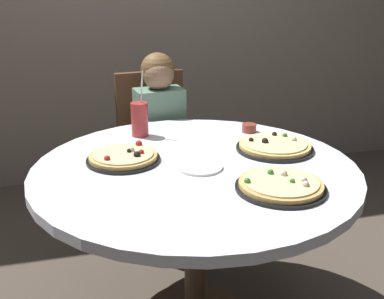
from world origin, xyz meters
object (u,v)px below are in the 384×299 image
(diner_child, at_px, (164,163))
(pizza_veggie, at_px, (281,185))
(pizza_cheese, at_px, (124,157))
(dining_table, at_px, (195,186))
(plate_small, at_px, (200,167))
(pizza_pepperoni, at_px, (275,146))
(soda_cup, at_px, (140,119))
(chair_wooden, at_px, (155,145))
(sauce_bowl, at_px, (249,128))

(diner_child, distance_m, pizza_veggie, 1.06)
(pizza_cheese, bearing_deg, diner_child, 64.76)
(dining_table, bearing_deg, diner_child, 89.34)
(dining_table, distance_m, plate_small, 0.10)
(diner_child, bearing_deg, pizza_pepperoni, -58.77)
(diner_child, relative_size, soda_cup, 3.51)
(pizza_cheese, relative_size, pizza_pepperoni, 0.90)
(diner_child, distance_m, plate_small, 0.78)
(chair_wooden, relative_size, pizza_cheese, 3.16)
(diner_child, height_order, pizza_pepperoni, diner_child)
(soda_cup, bearing_deg, diner_child, 59.47)
(sauce_bowl, xyz_separation_m, plate_small, (-0.35, -0.38, -0.02))
(pizza_pepperoni, bearing_deg, plate_small, -161.86)
(dining_table, height_order, diner_child, diner_child)
(pizza_veggie, height_order, soda_cup, soda_cup)
(diner_child, relative_size, plate_small, 6.01)
(pizza_cheese, relative_size, plate_small, 1.67)
(pizza_cheese, distance_m, soda_cup, 0.33)
(chair_wooden, distance_m, pizza_veggie, 1.23)
(pizza_pepperoni, relative_size, plate_small, 1.86)
(dining_table, relative_size, sauce_bowl, 18.43)
(dining_table, distance_m, sauce_bowl, 0.52)
(pizza_pepperoni, bearing_deg, dining_table, -166.43)
(pizza_cheese, height_order, pizza_pepperoni, same)
(pizza_cheese, height_order, soda_cup, soda_cup)
(dining_table, relative_size, diner_child, 1.19)
(chair_wooden, relative_size, soda_cup, 3.09)
(pizza_pepperoni, distance_m, soda_cup, 0.64)
(pizza_veggie, distance_m, plate_small, 0.34)
(pizza_cheese, bearing_deg, soda_cup, 70.00)
(pizza_pepperoni, height_order, plate_small, pizza_pepperoni)
(pizza_pepperoni, relative_size, soda_cup, 1.09)
(sauce_bowl, bearing_deg, chair_wooden, 124.80)
(plate_small, bearing_deg, chair_wooden, 91.31)
(pizza_cheese, distance_m, sauce_bowl, 0.67)
(chair_wooden, height_order, sauce_bowl, chair_wooden)
(dining_table, xyz_separation_m, chair_wooden, (-0.01, 0.89, -0.13))
(dining_table, bearing_deg, pizza_veggie, -50.91)
(chair_wooden, height_order, diner_child, diner_child)
(chair_wooden, bearing_deg, diner_child, -84.34)
(plate_small, bearing_deg, pizza_cheese, 152.09)
(pizza_veggie, bearing_deg, pizza_pepperoni, 69.07)
(soda_cup, bearing_deg, chair_wooden, 72.32)
(chair_wooden, xyz_separation_m, pizza_veggie, (0.25, -1.18, 0.24))
(pizza_cheese, height_order, sauce_bowl, pizza_cheese)
(pizza_veggie, height_order, sauce_bowl, pizza_veggie)
(pizza_veggie, bearing_deg, diner_child, 102.84)
(chair_wooden, bearing_deg, pizza_cheese, -108.62)
(diner_child, height_order, soda_cup, diner_child)
(diner_child, height_order, pizza_cheese, diner_child)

